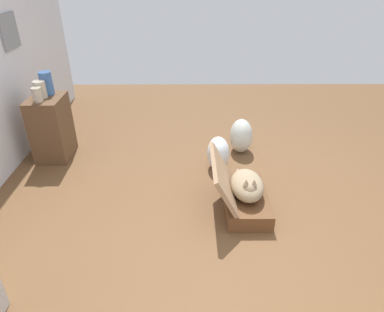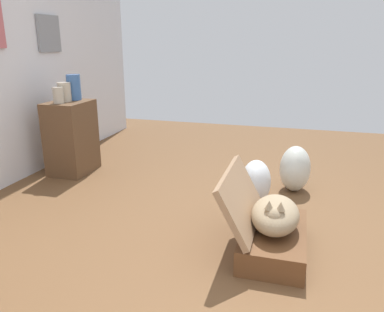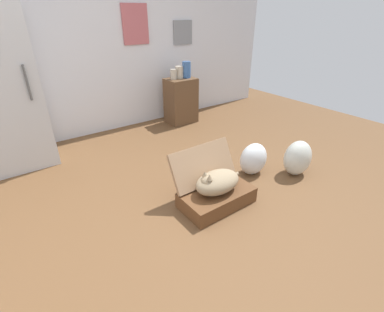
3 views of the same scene
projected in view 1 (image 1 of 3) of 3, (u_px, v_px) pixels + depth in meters
The scene contains 10 objects.
ground_plane at pixel (233, 234), 2.78m from camera, with size 7.68×7.68×0.00m, color brown.
suitcase_base at pixel (245, 201), 3.04m from camera, with size 0.66×0.37×0.15m, color brown.
suitcase_lid at pixel (223, 178), 2.91m from camera, with size 0.66×0.37×0.04m, color #9B7756.
cat at pixel (247, 185), 2.95m from camera, with size 0.52×0.28×0.23m.
plastic_bag_white at pixel (218, 153), 3.58m from camera, with size 0.33×0.23×0.35m, color silver.
plastic_bag_clear at pixel (241, 136), 3.90m from camera, with size 0.34×0.26×0.39m, color silver.
side_table at pixel (52, 128), 3.72m from camera, with size 0.44×0.34×0.69m, color brown.
vase_tall at pixel (37, 95), 3.42m from camera, with size 0.10×0.10×0.14m, color #B7AD99.
vase_short at pixel (46, 83), 3.59m from camera, with size 0.13×0.13×0.24m, color #38609E.
vase_round at pixel (40, 90), 3.51m from camera, with size 0.12×0.12×0.18m, color #B7AD99.
Camera 1 is at (-2.10, 0.35, 1.93)m, focal length 32.19 mm.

